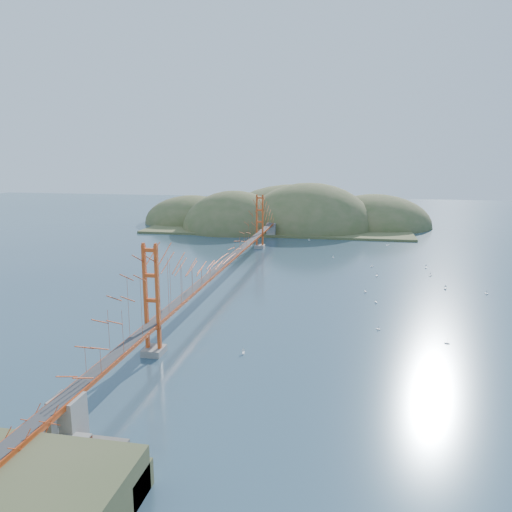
% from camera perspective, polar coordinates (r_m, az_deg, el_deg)
% --- Properties ---
extents(ground, '(320.00, 320.00, 0.00)m').
position_cam_1_polar(ground, '(80.83, -3.47, -2.99)').
color(ground, '#2E495D').
rests_on(ground, ground).
extents(bridge, '(2.20, 94.40, 12.00)m').
position_cam_1_polar(bridge, '(79.52, -3.50, 1.93)').
color(bridge, gray).
rests_on(bridge, ground).
extents(approach_viaduct, '(1.40, 12.00, 3.38)m').
position_cam_1_polar(approach_viaduct, '(35.66, -26.06, -19.74)').
color(approach_viaduct, '#C54115').
rests_on(approach_viaduct, ground).
extents(promontory, '(9.00, 6.00, 0.24)m').
position_cam_1_polar(promontory, '(39.22, -22.57, -20.51)').
color(promontory, '#59544C').
rests_on(promontory, ground).
extents(fort, '(3.70, 2.30, 1.75)m').
position_cam_1_polar(fort, '(39.23, -21.53, -19.48)').
color(fort, maroon).
rests_on(fort, ground).
extents(far_headlands, '(84.00, 58.00, 25.00)m').
position_cam_1_polar(far_headlands, '(146.70, 4.04, 3.64)').
color(far_headlands, olive).
rests_on(far_headlands, ground).
extents(sailboat_11, '(0.59, 0.59, 0.62)m').
position_cam_1_polar(sailboat_11, '(81.46, 24.84, -3.86)').
color(sailboat_11, white).
rests_on(sailboat_11, ground).
extents(sailboat_4, '(0.67, 0.67, 0.73)m').
position_cam_1_polar(sailboat_4, '(82.06, 20.83, -3.42)').
color(sailboat_4, white).
rests_on(sailboat_4, ground).
extents(sailboat_16, '(0.54, 0.54, 0.57)m').
position_cam_1_polar(sailboat_16, '(100.54, 8.81, -0.11)').
color(sailboat_16, white).
rests_on(sailboat_16, ground).
extents(sailboat_6, '(0.54, 0.54, 0.58)m').
position_cam_1_polar(sailboat_6, '(61.19, 13.80, -8.05)').
color(sailboat_6, white).
rests_on(sailboat_6, ground).
extents(sailboat_3, '(0.58, 0.58, 0.62)m').
position_cam_1_polar(sailboat_3, '(93.88, 13.11, -1.12)').
color(sailboat_3, white).
rests_on(sailboat_3, ground).
extents(sailboat_10, '(0.46, 0.57, 0.67)m').
position_cam_1_polar(sailboat_10, '(52.78, -1.47, -10.94)').
color(sailboat_10, white).
rests_on(sailboat_10, ground).
extents(sailboat_7, '(0.56, 0.49, 0.64)m').
position_cam_1_polar(sailboat_7, '(116.24, 14.83, 1.23)').
color(sailboat_7, white).
rests_on(sailboat_7, ground).
extents(sailboat_1, '(0.56, 0.56, 0.63)m').
position_cam_1_polar(sailboat_1, '(76.75, 12.38, -3.94)').
color(sailboat_1, white).
rests_on(sailboat_1, ground).
extents(sailboat_15, '(0.52, 0.61, 0.70)m').
position_cam_1_polar(sailboat_15, '(95.76, 18.85, -1.19)').
color(sailboat_15, white).
rests_on(sailboat_15, ground).
extents(sailboat_2, '(0.56, 0.50, 0.64)m').
position_cam_1_polar(sailboat_2, '(59.13, 21.00, -9.21)').
color(sailboat_2, white).
rests_on(sailboat_2, ground).
extents(sailboat_0, '(0.51, 0.52, 0.59)m').
position_cam_1_polar(sailboat_0, '(71.81, 13.56, -5.08)').
color(sailboat_0, white).
rests_on(sailboat_0, ground).
extents(sailboat_12, '(0.53, 0.53, 0.59)m').
position_cam_1_polar(sailboat_12, '(119.85, 6.09, 1.86)').
color(sailboat_12, white).
rests_on(sailboat_12, ground).
extents(sailboat_8, '(0.61, 0.61, 0.67)m').
position_cam_1_polar(sailboat_8, '(89.73, 19.31, -2.06)').
color(sailboat_8, white).
rests_on(sailboat_8, ground).
extents(sailboat_14, '(0.58, 0.58, 0.65)m').
position_cam_1_polar(sailboat_14, '(87.05, 13.66, -2.14)').
color(sailboat_14, white).
rests_on(sailboat_14, ground).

